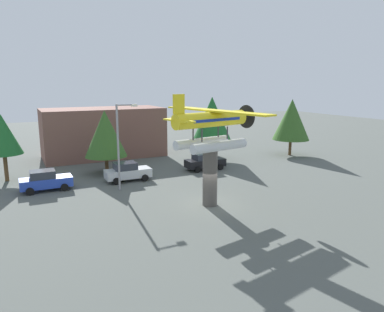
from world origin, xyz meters
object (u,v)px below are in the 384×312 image
object	(u,v)px
tree_center_back	(212,118)
tree_far_east	(292,120)
car_mid_silver	(127,172)
storefront_building	(103,132)
floatplane_monument	(212,126)
car_near_blue	(45,180)
display_pedestal	(210,177)
streetlight_primary	(120,140)
tree_west	(2,135)
car_far_black	(205,161)
tree_east	(105,134)

from	to	relation	value
tree_center_back	tree_far_east	world-z (taller)	tree_center_back
car_mid_silver	storefront_building	world-z (taller)	storefront_building
floatplane_monument	storefront_building	bearing A→B (deg)	86.27
car_near_blue	car_mid_silver	distance (m)	7.15
display_pedestal	car_mid_silver	bearing A→B (deg)	110.60
streetlight_primary	tree_far_east	xyz separation A→B (m)	(23.26, 5.43, 0.23)
display_pedestal	tree_west	bearing A→B (deg)	133.51
display_pedestal	car_near_blue	size ratio (longest dim) A/B	1.02
car_near_blue	storefront_building	bearing A→B (deg)	57.67
floatplane_monument	tree_center_back	distance (m)	16.36
floatplane_monument	storefront_building	size ratio (longest dim) A/B	0.73
car_far_black	tree_center_back	world-z (taller)	tree_center_back
display_pedestal	car_near_blue	distance (m)	14.36
streetlight_primary	floatplane_monument	bearing A→B (deg)	-54.20
floatplane_monument	tree_east	distance (m)	14.07
car_far_black	tree_west	world-z (taller)	tree_west
streetlight_primary	storefront_building	distance (m)	15.34
car_near_blue	tree_east	xyz separation A→B (m)	(6.11, 3.65, 3.19)
car_mid_silver	tree_east	bearing A→B (deg)	105.71
floatplane_monument	tree_west	size ratio (longest dim) A/B	1.67
display_pedestal	tree_west	distance (m)	19.99
display_pedestal	tree_center_back	xyz separation A→B (m)	(8.18, 14.23, 2.80)
car_mid_silver	tree_center_back	world-z (taller)	tree_center_back
tree_east	tree_far_east	bearing A→B (deg)	-2.17
display_pedestal	car_far_black	xyz separation A→B (m)	(5.05, 10.17, -1.26)
tree_center_back	car_near_blue	bearing A→B (deg)	-165.92
storefront_building	tree_west	world-z (taller)	tree_west
streetlight_primary	tree_east	bearing A→B (deg)	88.16
display_pedestal	car_far_black	world-z (taller)	display_pedestal
display_pedestal	floatplane_monument	size ratio (longest dim) A/B	0.41
car_mid_silver	tree_west	bearing A→B (deg)	153.89
car_far_black	tree_east	xyz separation A→B (m)	(-9.64, 2.98, 3.19)
car_far_black	car_mid_silver	bearing A→B (deg)	-175.16
display_pedestal	car_far_black	bearing A→B (deg)	63.57
car_near_blue	car_far_black	xyz separation A→B (m)	(15.75, 0.67, 0.00)
car_mid_silver	tree_east	distance (m)	5.00
car_mid_silver	car_far_black	bearing A→B (deg)	4.84
display_pedestal	tree_east	world-z (taller)	tree_east
tree_east	tree_center_back	size ratio (longest dim) A/B	0.86
car_mid_silver	tree_far_east	distance (m)	22.49
display_pedestal	storefront_building	distance (m)	22.19
streetlight_primary	tree_far_east	bearing A→B (deg)	13.13
floatplane_monument	streetlight_primary	distance (m)	8.58
car_far_black	tree_center_back	bearing A→B (deg)	52.39
storefront_building	tree_center_back	size ratio (longest dim) A/B	1.92
car_far_black	streetlight_primary	distance (m)	10.94
streetlight_primary	tree_east	world-z (taller)	streetlight_primary
display_pedestal	car_mid_silver	distance (m)	10.16
car_near_blue	car_far_black	distance (m)	15.77
tree_far_east	display_pedestal	bearing A→B (deg)	-146.39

